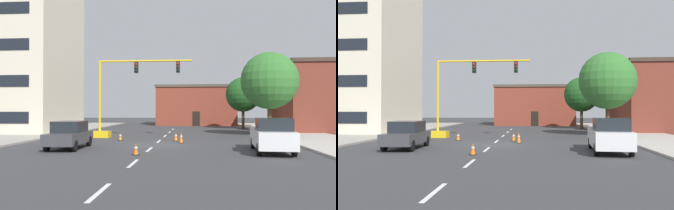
% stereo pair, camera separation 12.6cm
% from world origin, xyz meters
% --- Properties ---
extents(ground_plane, '(160.00, 160.00, 0.00)m').
position_xyz_m(ground_plane, '(0.00, 0.00, 0.00)').
color(ground_plane, '#38383A').
extents(sidewalk_left, '(6.00, 56.00, 0.14)m').
position_xyz_m(sidewalk_left, '(-12.69, 8.00, 0.07)').
color(sidewalk_left, '#9E998E').
rests_on(sidewalk_left, ground_plane).
extents(sidewalk_right, '(6.00, 56.00, 0.14)m').
position_xyz_m(sidewalk_right, '(12.69, 8.00, 0.07)').
color(sidewalk_right, '#B2ADA3').
rests_on(sidewalk_right, ground_plane).
extents(lane_stripe_seg_0, '(0.16, 2.40, 0.01)m').
position_xyz_m(lane_stripe_seg_0, '(0.00, -14.00, 0.00)').
color(lane_stripe_seg_0, silver).
rests_on(lane_stripe_seg_0, ground_plane).
extents(lane_stripe_seg_1, '(0.16, 2.40, 0.01)m').
position_xyz_m(lane_stripe_seg_1, '(0.00, -8.50, 0.00)').
color(lane_stripe_seg_1, silver).
rests_on(lane_stripe_seg_1, ground_plane).
extents(lane_stripe_seg_2, '(0.16, 2.40, 0.01)m').
position_xyz_m(lane_stripe_seg_2, '(0.00, -3.00, 0.00)').
color(lane_stripe_seg_2, silver).
rests_on(lane_stripe_seg_2, ground_plane).
extents(lane_stripe_seg_3, '(0.16, 2.40, 0.01)m').
position_xyz_m(lane_stripe_seg_3, '(0.00, 2.50, 0.00)').
color(lane_stripe_seg_3, silver).
rests_on(lane_stripe_seg_3, ground_plane).
extents(lane_stripe_seg_4, '(0.16, 2.40, 0.01)m').
position_xyz_m(lane_stripe_seg_4, '(0.00, 8.00, 0.00)').
color(lane_stripe_seg_4, silver).
rests_on(lane_stripe_seg_4, ground_plane).
extents(lane_stripe_seg_5, '(0.16, 2.40, 0.01)m').
position_xyz_m(lane_stripe_seg_5, '(0.00, 13.50, 0.00)').
color(lane_stripe_seg_5, silver).
rests_on(lane_stripe_seg_5, ground_plane).
extents(lane_stripe_seg_6, '(0.16, 2.40, 0.01)m').
position_xyz_m(lane_stripe_seg_6, '(0.00, 19.00, 0.00)').
color(lane_stripe_seg_6, silver).
rests_on(lane_stripe_seg_6, ground_plane).
extents(building_tall_left, '(15.48, 12.05, 17.50)m').
position_xyz_m(building_tall_left, '(-18.83, 12.54, 8.76)').
color(building_tall_left, beige).
rests_on(building_tall_left, ground_plane).
extents(building_brick_center, '(12.68, 9.73, 6.32)m').
position_xyz_m(building_brick_center, '(2.93, 32.61, 3.17)').
color(building_brick_center, brown).
rests_on(building_brick_center, ground_plane).
extents(building_row_right, '(12.42, 10.49, 7.66)m').
position_xyz_m(building_row_right, '(18.62, 16.15, 3.84)').
color(building_row_right, brown).
rests_on(building_row_right, ground_plane).
extents(traffic_signal_gantry, '(9.08, 1.20, 6.83)m').
position_xyz_m(traffic_signal_gantry, '(-4.47, 5.78, 2.25)').
color(traffic_signal_gantry, yellow).
rests_on(traffic_signal_gantry, ground_plane).
extents(tree_right_far, '(4.42, 4.42, 6.61)m').
position_xyz_m(tree_right_far, '(8.89, 20.31, 4.39)').
color(tree_right_far, '#4C3823').
rests_on(tree_right_far, ground_plane).
extents(tree_right_mid, '(5.32, 5.32, 7.83)m').
position_xyz_m(tree_right_mid, '(9.70, 8.50, 5.16)').
color(tree_right_mid, '#4C3823').
rests_on(tree_right_mid, ground_plane).
extents(pickup_truck_white, '(2.40, 5.53, 1.99)m').
position_xyz_m(pickup_truck_white, '(7.25, -3.76, 0.97)').
color(pickup_truck_white, white).
rests_on(pickup_truck_white, ground_plane).
extents(sedan_dark_gray_near_left, '(2.00, 4.56, 1.74)m').
position_xyz_m(sedan_dark_gray_near_left, '(-5.10, -2.93, 0.89)').
color(sedan_dark_gray_near_left, '#3D3D42').
rests_on(sedan_dark_gray_near_left, ground_plane).
extents(traffic_cone_roadside_a, '(0.36, 0.36, 0.62)m').
position_xyz_m(traffic_cone_roadside_a, '(-3.13, 2.87, 0.30)').
color(traffic_cone_roadside_a, black).
rests_on(traffic_cone_roadside_a, ground_plane).
extents(traffic_cone_roadside_b, '(0.36, 0.36, 0.79)m').
position_xyz_m(traffic_cone_roadside_b, '(1.79, 1.23, 0.39)').
color(traffic_cone_roadside_b, black).
rests_on(traffic_cone_roadside_b, ground_plane).
extents(traffic_cone_roadside_c, '(0.36, 0.36, 0.63)m').
position_xyz_m(traffic_cone_roadside_c, '(-0.37, -5.65, 0.31)').
color(traffic_cone_roadside_c, black).
rests_on(traffic_cone_roadside_c, ground_plane).
extents(traffic_cone_roadside_d, '(0.36, 0.36, 0.66)m').
position_xyz_m(traffic_cone_roadside_d, '(1.30, 2.93, 0.32)').
color(traffic_cone_roadside_d, black).
rests_on(traffic_cone_roadside_d, ground_plane).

